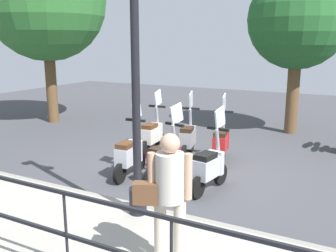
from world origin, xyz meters
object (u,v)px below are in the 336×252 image
tree_large (46,1)px  scooter_near_0 (210,166)px  scooter_far_1 (188,137)px  scooter_far_2 (152,134)px  scooter_far_0 (221,142)px  scooter_near_2 (130,154)px  pedestrian_with_bag (168,192)px  tree_distant (298,20)px  lamp_post_near (136,83)px  scooter_near_1 (165,159)px

tree_large → scooter_near_0: size_ratio=3.87×
scooter_far_1 → scooter_far_2: bearing=82.6°
tree_large → scooter_near_0: bearing=-114.9°
scooter_far_0 → tree_large: bearing=65.3°
scooter_far_2 → scooter_near_2: bearing=-169.2°
pedestrian_with_bag → scooter_far_1: size_ratio=1.03×
pedestrian_with_bag → scooter_far_2: size_ratio=1.03×
pedestrian_with_bag → tree_distant: bearing=-21.9°
pedestrian_with_bag → tree_distant: tree_distant is taller
pedestrian_with_bag → scooter_far_1: 4.78m
tree_distant → scooter_far_1: 4.94m
scooter_far_1 → scooter_far_2: (-0.11, 0.91, 0.00)m
tree_distant → scooter_far_2: bearing=145.1°
pedestrian_with_bag → lamp_post_near: bearing=23.6°
scooter_near_0 → scooter_far_1: same height
scooter_near_2 → scooter_far_1: same height
scooter_far_0 → scooter_far_1: same height
tree_large → scooter_near_1: 7.80m
scooter_near_0 → scooter_near_1: 0.90m
scooter_near_2 → scooter_far_2: (1.67, 0.44, 0.00)m
lamp_post_near → tree_distant: tree_distant is taller
scooter_near_1 → tree_distant: bearing=-0.9°
tree_large → scooter_far_0: 7.67m
tree_large → scooter_far_0: (-1.57, -6.64, -3.51)m
lamp_post_near → scooter_far_2: lamp_post_near is taller
tree_distant → scooter_far_0: 4.74m
tree_distant → scooter_near_2: tree_distant is taller
scooter_far_1 → scooter_far_0: bearing=-106.1°
tree_distant → lamp_post_near: bearing=171.9°
lamp_post_near → scooter_far_0: lamp_post_near is taller
scooter_far_0 → scooter_far_1: 0.83m
pedestrian_with_bag → scooter_far_0: 4.50m
lamp_post_near → scooter_near_0: 2.38m
scooter_near_1 → scooter_far_0: size_ratio=1.00×
scooter_near_0 → scooter_far_0: bearing=21.9°
scooter_near_2 → scooter_far_1: (1.78, -0.48, 0.00)m
scooter_far_1 → scooter_far_2: size_ratio=1.00×
scooter_far_0 → scooter_far_1: size_ratio=1.00×
pedestrian_with_bag → tree_large: tree_large is taller
lamp_post_near → scooter_near_1: 2.34m
pedestrian_with_bag → scooter_far_0: (4.36, 0.94, -0.60)m
scooter_far_2 → pedestrian_with_bag: bearing=-151.8°
lamp_post_near → tree_large: bearing=53.1°
tree_distant → scooter_near_2: (-5.44, 2.20, -2.82)m
tree_large → scooter_far_1: size_ratio=3.87×
tree_large → scooter_near_2: bearing=-121.9°
scooter_far_2 → scooter_near_1: bearing=-146.9°
tree_large → scooter_near_2: (-3.31, -5.33, -3.51)m
scooter_far_0 → scooter_far_2: size_ratio=1.00×
scooter_far_2 → tree_large: bearing=67.6°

